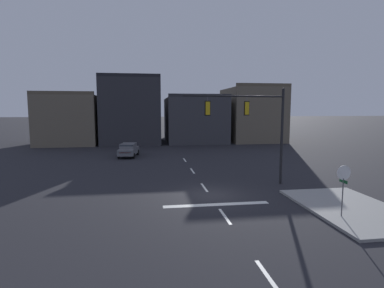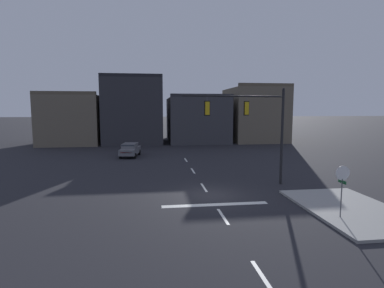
% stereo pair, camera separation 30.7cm
% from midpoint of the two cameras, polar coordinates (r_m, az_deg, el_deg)
% --- Properties ---
extents(ground_plane, '(400.00, 400.00, 0.00)m').
position_cam_midpoint_polar(ground_plane, '(20.42, 3.65, -9.59)').
color(ground_plane, '#232328').
extents(sidewalk_near_corner, '(5.00, 8.00, 0.15)m').
position_cam_midpoint_polar(sidewalk_near_corner, '(19.72, 28.07, -10.74)').
color(sidewalk_near_corner, gray).
rests_on(sidewalk_near_corner, ground).
extents(stop_bar_paint, '(6.40, 0.50, 0.01)m').
position_cam_midpoint_polar(stop_bar_paint, '(18.55, 4.86, -11.28)').
color(stop_bar_paint, silver).
rests_on(stop_bar_paint, ground).
extents(lane_centreline, '(0.16, 26.40, 0.01)m').
position_cam_midpoint_polar(lane_centreline, '(22.31, 2.65, -8.16)').
color(lane_centreline, silver).
rests_on(lane_centreline, ground).
extents(signal_mast_near_side, '(7.73, 1.18, 7.23)m').
position_cam_midpoint_polar(signal_mast_near_side, '(22.60, 12.23, 4.40)').
color(signal_mast_near_side, black).
rests_on(signal_mast_near_side, ground).
extents(stop_sign, '(0.76, 0.64, 2.83)m').
position_cam_midpoint_polar(stop_sign, '(17.41, 26.84, -5.88)').
color(stop_sign, '#56565B').
rests_on(stop_sign, ground).
extents(car_lot_nearside, '(2.36, 4.61, 1.61)m').
position_cam_midpoint_polar(car_lot_nearside, '(36.95, -11.32, -1.01)').
color(car_lot_nearside, slate).
rests_on(car_lot_nearside, ground).
extents(building_row, '(39.84, 13.20, 10.91)m').
position_cam_midpoint_polar(building_row, '(52.37, -3.70, 5.22)').
color(building_row, '#665B4C').
rests_on(building_row, ground).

